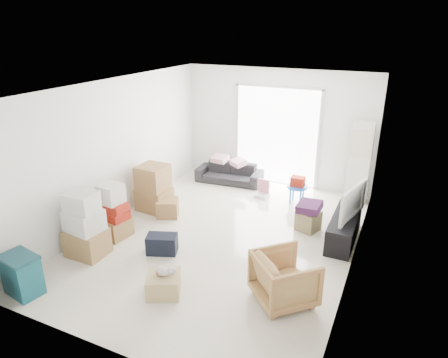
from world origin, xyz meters
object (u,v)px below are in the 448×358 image
at_px(ac_tower, 359,163).
at_px(television, 346,213).
at_px(tv_console, 344,228).
at_px(ottoman, 308,221).
at_px(sofa, 229,170).
at_px(wood_crate, 164,284).
at_px(armchair, 285,277).
at_px(kids_table, 297,185).
at_px(storage_bins, 22,275).

height_order(ac_tower, television, ac_tower).
distance_m(tv_console, ottoman, 0.67).
bearing_deg(ottoman, ac_tower, 70.40).
relative_size(sofa, wood_crate, 3.45).
height_order(television, armchair, armchair).
height_order(ottoman, wood_crate, ottoman).
bearing_deg(kids_table, armchair, -77.77).
distance_m(sofa, kids_table, 1.86).
distance_m(kids_table, wood_crate, 3.96).
bearing_deg(tv_console, armchair, -102.91).
distance_m(tv_console, armchair, 2.13).
bearing_deg(tv_console, ottoman, 171.52).
relative_size(ac_tower, armchair, 2.22).
bearing_deg(ac_tower, storage_bins, -125.99).
height_order(ac_tower, storage_bins, ac_tower).
height_order(ac_tower, wood_crate, ac_tower).
bearing_deg(armchair, television, -57.43).
bearing_deg(armchair, ottoman, -39.51).
height_order(kids_table, wood_crate, kids_table).
bearing_deg(ottoman, wood_crate, -117.40).
height_order(sofa, armchair, armchair).
bearing_deg(ottoman, kids_table, 115.10).
distance_m(sofa, wood_crate, 4.41).
distance_m(ac_tower, armchair, 3.95).
xyz_separation_m(ottoman, wood_crate, (-1.42, -2.74, -0.03)).
bearing_deg(wood_crate, tv_console, 51.70).
height_order(ottoman, kids_table, kids_table).
relative_size(ac_tower, television, 1.73).
relative_size(ac_tower, sofa, 1.10).
bearing_deg(storage_bins, tv_console, 41.72).
bearing_deg(ac_tower, sofa, -177.07).
bearing_deg(sofa, armchair, -60.76).
height_order(sofa, storage_bins, sofa).
distance_m(ac_tower, tv_console, 1.93).
bearing_deg(storage_bins, armchair, 22.33).
distance_m(television, wood_crate, 3.38).
height_order(television, wood_crate, television).
distance_m(television, armchair, 2.13).
bearing_deg(sofa, wood_crate, -82.80).
height_order(storage_bins, ottoman, storage_bins).
xyz_separation_m(sofa, wood_crate, (0.90, -4.31, -0.16)).
xyz_separation_m(armchair, kids_table, (-0.71, 3.28, 0.02)).
relative_size(storage_bins, wood_crate, 1.34).
relative_size(television, wood_crate, 2.20).
relative_size(ac_tower, storage_bins, 2.85).
distance_m(storage_bins, ottoman, 4.82).
distance_m(television, storage_bins, 5.23).
height_order(sofa, wood_crate, sofa).
relative_size(tv_console, television, 1.39).
xyz_separation_m(ac_tower, sofa, (-2.94, -0.15, -0.56)).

